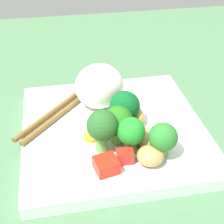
{
  "coord_description": "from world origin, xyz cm",
  "views": [
    {
      "loc": [
        -7.35,
        -38.34,
        31.59
      ],
      "look_at": [
        -0.07,
        0.55,
        3.92
      ],
      "focal_mm": 53.69,
      "sensor_mm": 36.0,
      "label": 1
    }
  ],
  "objects_px": {
    "square_plate": "(113,130)",
    "chopstick_pair": "(72,101)",
    "rice_mound": "(99,86)",
    "carrot_slice_0": "(137,130)",
    "broccoli_floret_0": "(131,133)"
  },
  "relations": [
    {
      "from": "rice_mound",
      "to": "carrot_slice_0",
      "type": "height_order",
      "value": "rice_mound"
    },
    {
      "from": "square_plate",
      "to": "chopstick_pair",
      "type": "xyz_separation_m",
      "value": [
        -0.05,
        0.07,
        0.01
      ]
    },
    {
      "from": "chopstick_pair",
      "to": "square_plate",
      "type": "bearing_deg",
      "value": 80.39
    },
    {
      "from": "square_plate",
      "to": "carrot_slice_0",
      "type": "height_order",
      "value": "carrot_slice_0"
    },
    {
      "from": "carrot_slice_0",
      "to": "chopstick_pair",
      "type": "height_order",
      "value": "chopstick_pair"
    },
    {
      "from": "square_plate",
      "to": "chopstick_pair",
      "type": "height_order",
      "value": "chopstick_pair"
    },
    {
      "from": "square_plate",
      "to": "broccoli_floret_0",
      "type": "bearing_deg",
      "value": -78.62
    },
    {
      "from": "carrot_slice_0",
      "to": "broccoli_floret_0",
      "type": "bearing_deg",
      "value": -116.97
    },
    {
      "from": "square_plate",
      "to": "rice_mound",
      "type": "xyz_separation_m",
      "value": [
        -0.01,
        0.06,
        0.04
      ]
    },
    {
      "from": "square_plate",
      "to": "rice_mound",
      "type": "relative_size",
      "value": 3.47
    },
    {
      "from": "broccoli_floret_0",
      "to": "carrot_slice_0",
      "type": "relative_size",
      "value": 2.06
    },
    {
      "from": "carrot_slice_0",
      "to": "chopstick_pair",
      "type": "distance_m",
      "value": 0.12
    },
    {
      "from": "square_plate",
      "to": "chopstick_pair",
      "type": "bearing_deg",
      "value": 127.91
    },
    {
      "from": "rice_mound",
      "to": "broccoli_floret_0",
      "type": "height_order",
      "value": "rice_mound"
    },
    {
      "from": "rice_mound",
      "to": "carrot_slice_0",
      "type": "xyz_separation_m",
      "value": [
        0.04,
        -0.08,
        -0.03
      ]
    }
  ]
}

